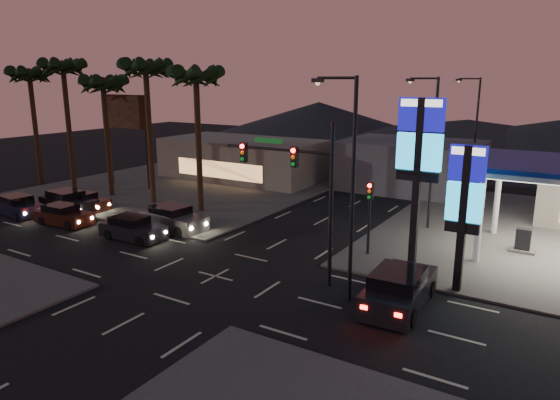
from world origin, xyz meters
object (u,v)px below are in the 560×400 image
Objects in this scene: car_lane_a_front at (133,228)px; traffic_signal_mast at (299,177)px; car_lane_b_mid at (68,202)px; car_lane_b_rear at (83,202)px; car_lane_b_front at (173,219)px; car_lane_a_mid at (63,215)px; pylon_sign_short at (465,197)px; suv_station at (399,289)px; pylon_sign_tall at (419,152)px; car_lane_a_rear at (18,206)px.

traffic_signal_mast is at bearing -0.91° from car_lane_a_front.
car_lane_b_rear is (0.50, 0.96, -0.13)m from car_lane_b_mid.
car_lane_b_front is at bearing 74.93° from car_lane_a_front.
pylon_sign_short is at bearing 5.65° from car_lane_a_mid.
car_lane_b_rear is at bearing 123.04° from car_lane_a_mid.
car_lane_b_rear is at bearing 62.49° from car_lane_b_mid.
car_lane_b_rear is at bearing 172.17° from suv_station.
pylon_sign_tall is at bearing 99.04° from suv_station.
pylon_sign_tall is 26.21m from car_lane_b_rear.
pylon_sign_tall reaches higher than car_lane_a_front.
traffic_signal_mast is at bearing -8.65° from car_lane_b_rear.
pylon_sign_tall is 1.94× the size of car_lane_a_rear.
suv_station is (26.19, -3.60, 0.18)m from car_lane_b_rear.
suv_station is at bearing -2.05° from car_lane_a_front.
car_lane_a_rear is at bearing -164.88° from car_lane_b_front.
car_lane_b_front is (7.35, 3.12, 0.10)m from car_lane_a_mid.
car_lane_a_mid is at bearing -177.80° from car_lane_a_front.
pylon_sign_tall reaches higher than pylon_sign_short.
car_lane_b_mid is 1.20× the size of car_lane_b_rear.
car_lane_a_mid is at bearing -179.82° from traffic_signal_mast.
suv_station is at bearing -11.80° from car_lane_b_front.
car_lane_a_mid is at bearing 2.51° from car_lane_a_rear.
car_lane_a_rear is at bearing -177.66° from car_lane_a_front.
car_lane_b_front is 1.17× the size of car_lane_b_rear.
car_lane_a_rear is 12.83m from car_lane_b_front.
car_lane_b_rear is 26.44m from suv_station.
pylon_sign_short reaches higher than car_lane_b_front.
pylon_sign_short is at bearing -1.34° from car_lane_b_rear.
car_lane_b_front is 0.98× the size of car_lane_b_mid.
car_lane_a_rear reaches higher than car_lane_a_mid.
car_lane_a_mid is at bearing -174.35° from pylon_sign_short.
car_lane_b_front is at bearing 178.30° from pylon_sign_short.
pylon_sign_short is at bearing 0.60° from car_lane_b_mid.
traffic_signal_mast is 1.79× the size of car_lane_a_front.
pylon_sign_tall is 1.29× the size of pylon_sign_short.
car_lane_a_rear is (-30.99, -2.79, -3.98)m from pylon_sign_short.
pylon_sign_short is 1.32× the size of suv_station.
traffic_signal_mast is 1.50× the size of suv_station.
car_lane_b_front is (0.77, 2.87, 0.08)m from car_lane_a_front.
car_lane_b_mid is 26.82m from suv_station.
pylon_sign_tall reaches higher than car_lane_b_front.
traffic_signal_mast is 6.97m from suv_station.
traffic_signal_mast is 21.55m from car_lane_b_rear.
suv_station is at bearing -5.66° from car_lane_b_mid.
car_lane_a_front is at bearing -173.18° from pylon_sign_short.
car_lane_a_front is 9.17m from car_lane_b_rear.
pylon_sign_tall is at bearing 0.77° from car_lane_b_rear.
pylon_sign_tall is 29.31m from car_lane_a_rear.
traffic_signal_mast is 1.73× the size of car_lane_a_rear.
car_lane_b_front is 0.95× the size of suv_station.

